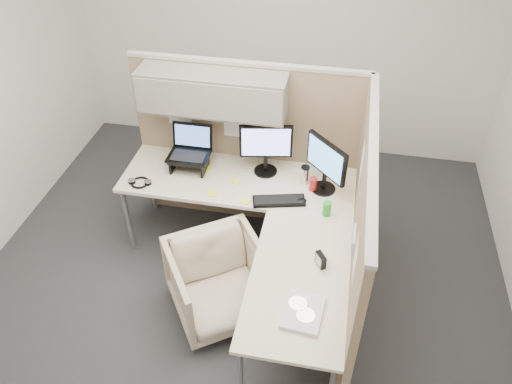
% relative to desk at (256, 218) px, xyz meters
% --- Properties ---
extents(ground, '(4.50, 4.50, 0.00)m').
position_rel_desk_xyz_m(ground, '(-0.12, -0.13, -0.69)').
color(ground, '#2A2A2D').
rests_on(ground, ground).
extents(partition_back, '(2.00, 0.36, 1.63)m').
position_rel_desk_xyz_m(partition_back, '(-0.34, 0.70, 0.41)').
color(partition_back, '#91795F').
rests_on(partition_back, ground).
extents(partition_right, '(0.07, 2.03, 1.63)m').
position_rel_desk_xyz_m(partition_right, '(0.78, -0.19, 0.13)').
color(partition_right, '#91795F').
rests_on(partition_right, ground).
extents(desk, '(2.00, 1.98, 0.73)m').
position_rel_desk_xyz_m(desk, '(0.00, 0.00, 0.00)').
color(desk, beige).
rests_on(desk, ground).
extents(office_chair, '(0.95, 0.94, 0.72)m').
position_rel_desk_xyz_m(office_chair, '(-0.22, -0.39, -0.33)').
color(office_chair, beige).
rests_on(office_chair, ground).
extents(monitor_left, '(0.44, 0.20, 0.47)m').
position_rel_desk_xyz_m(monitor_left, '(-0.02, 0.55, 0.32)').
color(monitor_left, black).
rests_on(monitor_left, desk).
extents(monitor_right, '(0.33, 0.34, 0.47)m').
position_rel_desk_xyz_m(monitor_right, '(0.49, 0.41, 0.32)').
color(monitor_right, black).
rests_on(monitor_right, desk).
extents(laptop_station, '(0.35, 0.30, 0.37)m').
position_rel_desk_xyz_m(laptop_station, '(-0.68, 0.50, 0.18)').
color(laptop_station, black).
rests_on(laptop_station, desk).
extents(keyboard, '(0.44, 0.24, 0.02)m').
position_rel_desk_xyz_m(keyboard, '(0.15, 0.18, 0.05)').
color(keyboard, black).
rests_on(keyboard, desk).
extents(mouse, '(0.11, 0.09, 0.03)m').
position_rel_desk_xyz_m(mouse, '(0.33, 0.21, 0.06)').
color(mouse, black).
rests_on(mouse, desk).
extents(travel_mug, '(0.08, 0.08, 0.16)m').
position_rel_desk_xyz_m(travel_mug, '(0.32, 0.47, 0.12)').
color(travel_mug, silver).
rests_on(travel_mug, desk).
extents(soda_can_green, '(0.07, 0.07, 0.12)m').
position_rel_desk_xyz_m(soda_can_green, '(0.54, 0.10, 0.10)').
color(soda_can_green, '#268C1E').
rests_on(soda_can_green, desk).
extents(soda_can_silver, '(0.07, 0.07, 0.12)m').
position_rel_desk_xyz_m(soda_can_silver, '(0.40, 0.38, 0.10)').
color(soda_can_silver, '#B21E1E').
rests_on(soda_can_silver, desk).
extents(sticky_note_c, '(0.10, 0.10, 0.01)m').
position_rel_desk_xyz_m(sticky_note_c, '(-0.53, 0.50, 0.05)').
color(sticky_note_c, '#E3EB3E').
rests_on(sticky_note_c, desk).
extents(sticky_note_d, '(0.08, 0.08, 0.01)m').
position_rel_desk_xyz_m(sticky_note_d, '(-0.25, 0.37, 0.05)').
color(sticky_note_d, '#E3EB3E').
rests_on(sticky_note_d, desk).
extents(sticky_note_a, '(0.08, 0.08, 0.01)m').
position_rel_desk_xyz_m(sticky_note_a, '(-0.39, 0.17, 0.05)').
color(sticky_note_a, '#E3EB3E').
rests_on(sticky_note_a, desk).
extents(sticky_note_b, '(0.10, 0.10, 0.01)m').
position_rel_desk_xyz_m(sticky_note_b, '(-0.11, 0.13, 0.05)').
color(sticky_note_b, '#E3EB3E').
rests_on(sticky_note_b, desk).
extents(headphones, '(0.20, 0.17, 0.03)m').
position_rel_desk_xyz_m(headphones, '(-1.03, 0.19, 0.06)').
color(headphones, black).
rests_on(headphones, desk).
extents(paper_stack, '(0.27, 0.33, 0.03)m').
position_rel_desk_xyz_m(paper_stack, '(0.47, -0.87, 0.06)').
color(paper_stack, white).
rests_on(paper_stack, desk).
extents(desk_clock, '(0.09, 0.10, 0.10)m').
position_rel_desk_xyz_m(desk_clock, '(0.54, -0.43, 0.09)').
color(desk_clock, black).
rests_on(desk_clock, desk).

